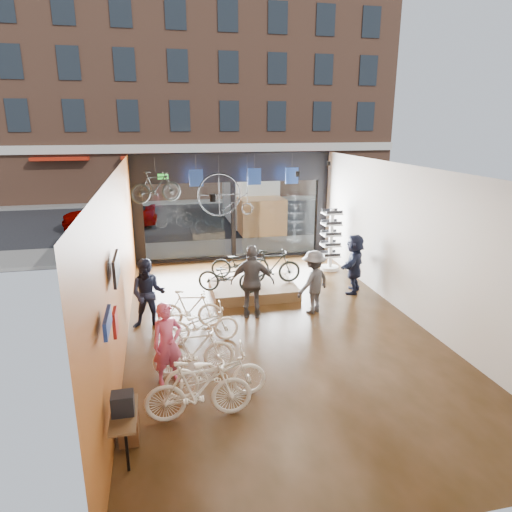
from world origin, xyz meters
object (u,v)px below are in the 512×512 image
object	(u,v)px
floor_bike_3	(194,351)
customer_5	(354,264)
display_bike_left	(229,276)
display_bike_mid	(272,267)
street_car	(110,214)
customer_3	(313,282)
hung_bike	(156,187)
floor_bike_4	(202,324)
sunglasses_rack	(331,240)
customer_0	(167,344)
display_bike_right	(240,263)
floor_bike_2	(215,373)
penny_farthing	(228,196)
box_truck	(253,202)
floor_bike_5	(190,309)
customer_2	(252,282)
display_platform	(253,289)
customer_1	(148,294)
floor_bike_1	(199,390)

from	to	relation	value
floor_bike_3	customer_5	world-z (taller)	customer_5
display_bike_left	display_bike_mid	distance (m)	1.40
street_car	customer_3	xyz separation A→B (m)	(6.01, -11.40, 0.11)
floor_bike_3	hung_bike	world-z (taller)	hung_bike
floor_bike_4	sunglasses_rack	size ratio (longest dim) A/B	0.81
display_bike_left	customer_0	world-z (taller)	customer_0
display_bike_right	customer_0	bearing A→B (deg)	163.91
customer_3	hung_bike	bearing A→B (deg)	-74.50
floor_bike_4	display_bike_left	distance (m)	2.49
floor_bike_2	sunglasses_rack	xyz separation A→B (m)	(4.75, 6.64, 0.56)
floor_bike_3	penny_farthing	xyz separation A→B (m)	(1.74, 6.50, 2.02)
floor_bike_2	box_truck	bearing A→B (deg)	-11.51
box_truck	display_bike_left	size ratio (longest dim) A/B	3.49
floor_bike_2	customer_3	size ratio (longest dim) A/B	1.09
floor_bike_5	customer_3	world-z (taller)	customer_3
floor_bike_2	customer_0	xyz separation A→B (m)	(-0.81, 0.69, 0.33)
floor_bike_2	floor_bike_4	size ratio (longest dim) A/B	1.09
floor_bike_2	customer_5	bearing A→B (deg)	-42.84
customer_2	penny_farthing	bearing A→B (deg)	-76.11
display_bike_right	sunglasses_rack	bearing A→B (deg)	-63.99
display_platform	floor_bike_3	bearing A→B (deg)	-116.82
floor_bike_4	customer_3	size ratio (longest dim) A/B	1.00
floor_bike_3	hung_bike	size ratio (longest dim) A/B	1.02
customer_1	penny_farthing	distance (m)	5.17
street_car	floor_bike_3	bearing A→B (deg)	11.14
display_platform	display_bike_right	size ratio (longest dim) A/B	1.38
floor_bike_5	customer_2	bearing A→B (deg)	-69.67
floor_bike_2	customer_2	xyz separation A→B (m)	(1.38, 3.34, 0.47)
customer_5	customer_2	bearing A→B (deg)	-37.12
customer_2	box_truck	bearing A→B (deg)	-87.44
display_platform	hung_bike	xyz separation A→B (m)	(-2.58, 1.96, 2.78)
display_platform	customer_0	world-z (taller)	customer_0
floor_bike_3	customer_3	world-z (taller)	customer_3
street_car	display_platform	xyz separation A→B (m)	(4.75, -9.76, -0.58)
customer_0	sunglasses_rack	distance (m)	8.15
display_bike_left	customer_0	bearing A→B (deg)	175.73
box_truck	floor_bike_2	xyz separation A→B (m)	(-3.59, -13.70, -0.72)
display_bike_right	customer_0	distance (m)	5.45
display_bike_left	display_platform	bearing A→B (deg)	-37.81
box_truck	customer_1	world-z (taller)	box_truck
box_truck	display_platform	world-z (taller)	box_truck
floor_bike_2	penny_farthing	xyz separation A→B (m)	(1.43, 7.41, 2.02)
floor_bike_1	display_bike_mid	xyz separation A→B (m)	(2.65, 5.48, 0.26)
display_bike_left	customer_1	world-z (taller)	customer_1
street_car	floor_bike_2	distance (m)	15.01
customer_3	hung_bike	xyz separation A→B (m)	(-3.84, 3.60, 2.09)
customer_2	sunglasses_rack	size ratio (longest dim) A/B	0.91
box_truck	display_platform	size ratio (longest dim) A/B	2.52
street_car	display_bike_left	size ratio (longest dim) A/B	2.46
customer_5	penny_farthing	world-z (taller)	penny_farthing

